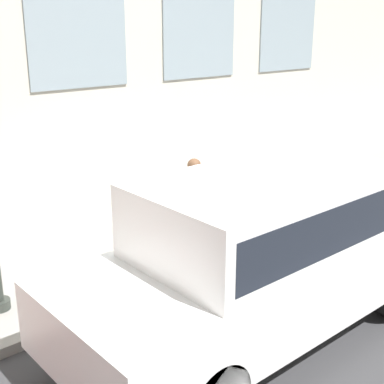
# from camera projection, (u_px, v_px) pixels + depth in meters

# --- Properties ---
(ground_plane) EXTENTS (80.00, 80.00, 0.00)m
(ground_plane) POSITION_uv_depth(u_px,v_px,m) (192.00, 283.00, 7.59)
(ground_plane) COLOR #38383A
(sidewalk) EXTENTS (2.82, 60.00, 0.13)m
(sidewalk) POSITION_uv_depth(u_px,v_px,m) (135.00, 248.00, 8.59)
(sidewalk) COLOR gray
(sidewalk) RESTS_ON ground_plane
(fire_hydrant) EXTENTS (0.32, 0.44, 0.83)m
(fire_hydrant) POSITION_uv_depth(u_px,v_px,m) (190.00, 231.00, 7.99)
(fire_hydrant) COLOR #2D7260
(fire_hydrant) RESTS_ON sidewalk
(person) EXTENTS (0.33, 0.22, 1.36)m
(person) POSITION_uv_depth(u_px,v_px,m) (194.00, 191.00, 8.54)
(person) COLOR #998466
(person) RESTS_ON sidewalk
(parked_truck_white_near) EXTENTS (1.97, 5.01, 1.92)m
(parked_truck_white_near) POSITION_uv_depth(u_px,v_px,m) (265.00, 245.00, 6.13)
(parked_truck_white_near) COLOR black
(parked_truck_white_near) RESTS_ON ground_plane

